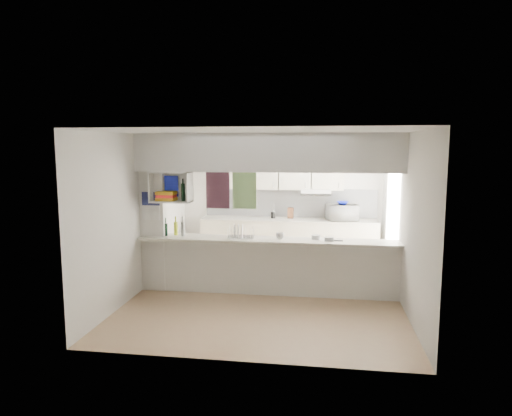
% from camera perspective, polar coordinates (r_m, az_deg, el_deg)
% --- Properties ---
extents(floor, '(4.80, 4.80, 0.00)m').
position_cam_1_polar(floor, '(7.60, 1.33, -10.68)').
color(floor, tan).
rests_on(floor, ground).
extents(ceiling, '(4.80, 4.80, 0.00)m').
position_cam_1_polar(ceiling, '(7.22, 1.39, 9.31)').
color(ceiling, white).
rests_on(ceiling, wall_back).
extents(wall_back, '(4.20, 0.00, 4.20)m').
position_cam_1_polar(wall_back, '(9.66, 3.08, 1.16)').
color(wall_back, silver).
rests_on(wall_back, floor).
extents(wall_left, '(0.00, 4.80, 4.80)m').
position_cam_1_polar(wall_left, '(7.83, -14.08, -0.59)').
color(wall_left, silver).
rests_on(wall_left, floor).
extents(wall_right, '(0.00, 4.80, 4.80)m').
position_cam_1_polar(wall_right, '(7.35, 17.84, -1.25)').
color(wall_right, silver).
rests_on(wall_right, floor).
extents(servery_partition, '(4.20, 0.50, 2.60)m').
position_cam_1_polar(servery_partition, '(7.28, 0.02, 1.89)').
color(servery_partition, silver).
rests_on(servery_partition, floor).
extents(cubby_shelf, '(0.65, 0.35, 0.50)m').
position_cam_1_polar(cubby_shelf, '(7.54, -10.61, 2.35)').
color(cubby_shelf, white).
rests_on(cubby_shelf, bulkhead).
extents(kitchen_run, '(3.60, 0.63, 2.24)m').
position_cam_1_polar(kitchen_run, '(9.46, 3.88, -1.90)').
color(kitchen_run, beige).
rests_on(kitchen_run, floor).
extents(microwave, '(0.67, 0.53, 0.32)m').
position_cam_1_polar(microwave, '(9.35, 10.72, -0.54)').
color(microwave, white).
rests_on(microwave, bench_top).
extents(bowl, '(0.24, 0.24, 0.06)m').
position_cam_1_polar(bowl, '(9.33, 10.77, 0.63)').
color(bowl, '#0E199C').
rests_on(bowl, microwave).
extents(dish_rack, '(0.46, 0.36, 0.23)m').
position_cam_1_polar(dish_rack, '(7.46, -1.92, -3.02)').
color(dish_rack, silver).
rests_on(dish_rack, breakfast_bar).
extents(cup, '(0.15, 0.15, 0.10)m').
position_cam_1_polar(cup, '(7.25, 3.02, -3.52)').
color(cup, white).
rests_on(cup, dish_rack).
extents(wine_bottles, '(0.37, 0.15, 0.33)m').
position_cam_1_polar(wine_bottles, '(7.72, -10.07, -2.54)').
color(wine_bottles, black).
rests_on(wine_bottles, breakfast_bar).
extents(plastic_tubs, '(0.49, 0.22, 0.07)m').
position_cam_1_polar(plastic_tubs, '(7.34, 8.21, -3.73)').
color(plastic_tubs, silver).
rests_on(plastic_tubs, breakfast_bar).
extents(utensil_jar, '(0.10, 0.10, 0.13)m').
position_cam_1_polar(utensil_jar, '(9.47, 2.16, -0.88)').
color(utensil_jar, black).
rests_on(utensil_jar, bench_top).
extents(knife_block, '(0.13, 0.11, 0.22)m').
position_cam_1_polar(knife_block, '(9.46, 4.34, -0.63)').
color(knife_block, brown).
rests_on(knife_block, bench_top).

